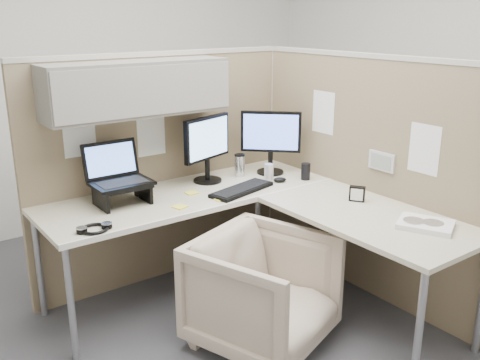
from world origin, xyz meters
TOP-DOWN VIEW (x-y plane):
  - ground at (0.00, 0.00)m, footprint 4.50×4.50m
  - partition_back at (-0.22, 0.83)m, footprint 2.00×0.36m
  - partition_right at (0.90, -0.07)m, footprint 0.07×2.03m
  - desk at (0.12, 0.13)m, footprint 2.00×1.98m
  - office_chair at (-0.10, -0.24)m, footprint 0.89×0.86m
  - monitor_left at (0.12, 0.67)m, footprint 0.43×0.20m
  - monitor_right at (0.62, 0.57)m, footprint 0.34×0.33m
  - laptop_station at (-0.56, 0.62)m, footprint 0.36×0.31m
  - keyboard at (0.19, 0.35)m, footprint 0.51×0.27m
  - mouse at (0.53, 0.36)m, footprint 0.11×0.09m
  - travel_mug at (0.39, 0.64)m, footprint 0.08×0.08m
  - soda_can_green at (0.72, 0.29)m, footprint 0.07×0.07m
  - soda_can_silver at (0.49, 0.44)m, footprint 0.07×0.07m
  - sticky_note_a at (-0.31, 0.32)m, footprint 0.09×0.09m
  - sticky_note_b at (-0.02, 0.30)m, footprint 0.09×0.09m
  - sticky_note_d at (-0.11, 0.51)m, footprint 0.08×0.08m
  - sticky_note_c at (-0.38, 0.62)m, footprint 0.10×0.10m
  - headphones at (-0.87, 0.28)m, footprint 0.19×0.17m
  - paper_stack at (0.64, -0.77)m, footprint 0.33×0.36m
  - desk_clock at (0.66, -0.24)m, footprint 0.09×0.10m

SIDE VIEW (x-z plane):
  - ground at x=0.00m, z-range 0.00..0.00m
  - office_chair at x=-0.10m, z-range 0.00..0.73m
  - desk at x=0.12m, z-range 0.32..1.05m
  - sticky_note_a at x=-0.31m, z-range 0.73..0.74m
  - sticky_note_b at x=-0.02m, z-range 0.73..0.74m
  - sticky_note_d at x=-0.11m, z-range 0.73..0.74m
  - sticky_note_c at x=-0.38m, z-range 0.73..0.74m
  - keyboard at x=0.19m, z-range 0.73..0.75m
  - headphones at x=-0.87m, z-range 0.73..0.76m
  - paper_stack at x=0.64m, z-range 0.73..0.76m
  - mouse at x=0.53m, z-range 0.73..0.76m
  - desk_clock at x=0.66m, z-range 0.73..0.83m
  - soda_can_green at x=0.72m, z-range 0.73..0.85m
  - soda_can_silver at x=0.49m, z-range 0.73..0.85m
  - travel_mug at x=0.39m, z-range 0.73..0.89m
  - partition_right at x=0.90m, z-range 0.00..1.63m
  - laptop_station at x=-0.56m, z-range 0.69..1.06m
  - monitor_left at x=0.12m, z-range 0.77..1.24m
  - monitor_right at x=0.62m, z-range 0.77..1.24m
  - partition_back at x=-0.22m, z-range 0.28..1.91m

